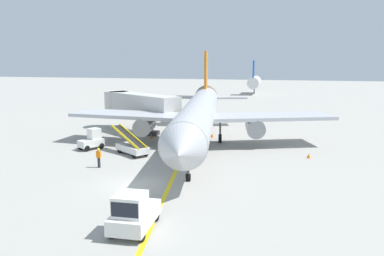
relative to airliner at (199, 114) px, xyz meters
The scene contains 12 objects.
ground_plane 14.31m from the airliner, 97.03° to the right, with size 300.00×300.00×0.00m, color #9E9B93.
taxi_line_yellow 9.43m from the airliner, 89.46° to the right, with size 0.30×80.00×0.01m, color yellow.
airliner is the anchor object (origin of this frame).
jet_bridge 11.13m from the airliner, 148.70° to the left, with size 12.09×9.12×4.85m.
pushback_tug 20.93m from the airliner, 86.99° to the right, with size 2.05×3.68×2.20m.
baggage_tug_near_wing 11.33m from the airliner, 157.75° to the right, with size 2.32×2.73×2.10m.
belt_loader_forward_hold 8.05m from the airliner, 135.97° to the right, with size 4.80×3.92×2.59m.
ground_crew_marshaller 12.31m from the airliner, 121.93° to the right, with size 0.36×0.24×1.70m.
safety_cone_nose_left 5.57m from the airliner, 83.13° to the left, with size 0.36×0.36×0.44m, color orange.
safety_cone_nose_right 7.27m from the airliner, 160.72° to the left, with size 0.36×0.36×0.44m, color orange.
safety_cone_wingtip_left 11.82m from the airliner, 14.04° to the right, with size 0.36×0.36×0.44m, color orange.
distant_aircraft_far_left 63.59m from the airliner, 89.33° to the left, with size 3.00×10.10×8.80m.
Camera 1 is at (10.28, -24.57, 8.97)m, focal length 35.42 mm.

